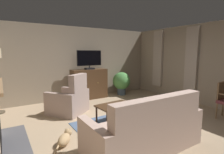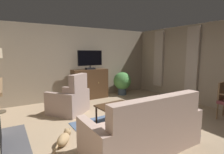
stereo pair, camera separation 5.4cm
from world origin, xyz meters
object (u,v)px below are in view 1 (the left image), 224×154
at_px(sofa_floral, 146,131).
at_px(potted_plant_leafy_by_curtain, 121,82).
at_px(television, 89,59).
at_px(coffee_table, 115,107).
at_px(armchair_by_fireplace, 69,101).
at_px(cat, 65,138).
at_px(tv_cabinet, 89,85).
at_px(tv_remote, 122,104).

xyz_separation_m(sofa_floral, potted_plant_leafy_by_curtain, (2.02, 3.57, 0.20)).
bearing_deg(television, coffee_table, -101.35).
xyz_separation_m(sofa_floral, armchair_by_fireplace, (-0.49, 2.57, 0.01)).
bearing_deg(cat, coffee_table, 12.29).
distance_m(television, coffee_table, 2.69).
distance_m(coffee_table, sofa_floral, 1.25).
height_order(television, coffee_table, television).
distance_m(sofa_floral, armchair_by_fireplace, 2.62).
bearing_deg(sofa_floral, tv_cabinet, 79.93).
height_order(tv_cabinet, cat, tv_cabinet).
distance_m(tv_remote, potted_plant_leafy_by_curtain, 2.94).
xyz_separation_m(tv_remote, potted_plant_leafy_by_curtain, (1.70, 2.40, 0.05)).
relative_size(television, coffee_table, 1.03).
bearing_deg(potted_plant_leafy_by_curtain, tv_remote, -125.23).
relative_size(tv_cabinet, cat, 2.23).
bearing_deg(coffee_table, television, 78.65).
distance_m(tv_cabinet, tv_remote, 2.57).
height_order(tv_cabinet, tv_remote, tv_cabinet).
xyz_separation_m(tv_remote, cat, (-1.47, -0.22, -0.38)).
bearing_deg(tv_remote, potted_plant_leafy_by_curtain, -109.23).
bearing_deg(coffee_table, cat, -167.71).
bearing_deg(tv_remote, armchair_by_fireplace, -43.75).
xyz_separation_m(armchair_by_fireplace, cat, (-0.65, -1.62, -0.24)).
distance_m(tv_cabinet, television, 0.94).
relative_size(coffee_table, cat, 1.53).
bearing_deg(sofa_floral, coffee_table, 82.04).
xyz_separation_m(coffee_table, armchair_by_fireplace, (-0.67, 1.33, -0.07)).
bearing_deg(potted_plant_leafy_by_curtain, cat, -140.32).
xyz_separation_m(television, cat, (-1.81, -2.72, -1.35)).
distance_m(tv_remote, cat, 1.53).
relative_size(coffee_table, potted_plant_leafy_by_curtain, 0.98).
xyz_separation_m(tv_cabinet, sofa_floral, (-0.66, -3.72, -0.19)).
bearing_deg(cat, potted_plant_leafy_by_curtain, 39.68).
relative_size(tv_cabinet, coffee_table, 1.46).
bearing_deg(armchair_by_fireplace, coffee_table, -63.42).
height_order(tv_remote, armchair_by_fireplace, armchair_by_fireplace).
xyz_separation_m(tv_cabinet, coffee_table, (-0.49, -2.49, -0.11)).
xyz_separation_m(sofa_floral, cat, (-1.15, 0.95, -0.23)).
bearing_deg(armchair_by_fireplace, tv_cabinet, 44.91).
height_order(tv_remote, sofa_floral, sofa_floral).
height_order(television, cat, television).
relative_size(sofa_floral, cat, 3.56).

